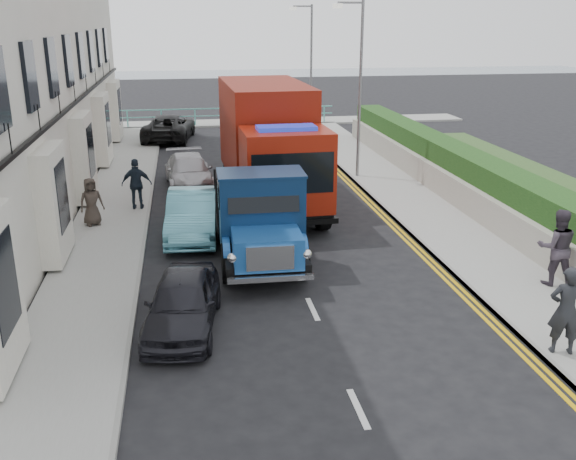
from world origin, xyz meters
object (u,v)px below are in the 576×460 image
(pedestrian_east_near, at_px, (566,310))
(red_lorry, at_px, (269,142))
(lamp_mid, at_px, (357,80))
(lamp_far, at_px, (309,63))
(bedford_lorry, at_px, (261,224))
(parked_car_front, at_px, (182,302))

(pedestrian_east_near, bearing_deg, red_lorry, -53.83)
(lamp_mid, bearing_deg, red_lorry, -141.76)
(lamp_far, xyz_separation_m, bedford_lorry, (-5.02, -19.18, -2.79))
(parked_car_front, xyz_separation_m, pedestrian_east_near, (7.34, -2.46, 0.41))
(red_lorry, relative_size, parked_car_front, 2.24)
(bedford_lorry, distance_m, pedestrian_east_near, 7.79)
(bedford_lorry, bearing_deg, parked_car_front, -121.36)
(red_lorry, height_order, parked_car_front, red_lorry)
(lamp_far, relative_size, parked_car_front, 1.95)
(bedford_lorry, bearing_deg, lamp_far, 76.44)
(lamp_mid, height_order, pedestrian_east_near, lamp_mid)
(bedford_lorry, distance_m, red_lorry, 6.22)
(lamp_far, height_order, red_lorry, lamp_far)
(parked_car_front, bearing_deg, bedford_lorry, 65.46)
(lamp_far, xyz_separation_m, parked_car_front, (-7.12, -22.47, -3.38))
(parked_car_front, height_order, pedestrian_east_near, pedestrian_east_near)
(bedford_lorry, bearing_deg, red_lorry, 81.29)
(parked_car_front, bearing_deg, lamp_far, 80.36)
(lamp_far, bearing_deg, pedestrian_east_near, -89.49)
(bedford_lorry, height_order, pedestrian_east_near, bedford_lorry)
(lamp_mid, relative_size, lamp_far, 1.00)
(red_lorry, bearing_deg, lamp_far, 71.46)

